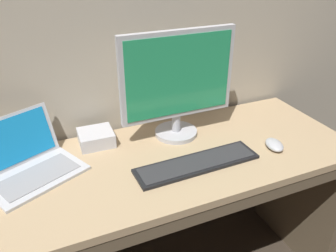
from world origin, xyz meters
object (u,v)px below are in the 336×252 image
object	(u,v)px
computer_mouse	(274,145)
external_drive_box	(96,138)
external_monitor	(178,83)
wired_keyboard	(197,163)
laptop_silver	(28,162)

from	to	relation	value
computer_mouse	external_drive_box	world-z (taller)	external_drive_box
external_monitor	wired_keyboard	size ratio (longest dim) A/B	1.00
laptop_silver	external_drive_box	xyz separation A→B (m)	(0.27, 0.10, -0.02)
laptop_silver	computer_mouse	bearing A→B (deg)	-13.55
laptop_silver	external_monitor	xyz separation A→B (m)	(0.62, 0.03, 0.20)
laptop_silver	external_monitor	size ratio (longest dim) A/B	0.83
wired_keyboard	external_drive_box	size ratio (longest dim) A/B	3.49
external_monitor	computer_mouse	xyz separation A→B (m)	(0.32, -0.25, -0.23)
wired_keyboard	external_monitor	bearing A→B (deg)	84.20
external_monitor	external_drive_box	size ratio (longest dim) A/B	3.48
external_monitor	wired_keyboard	distance (m)	0.34
external_monitor	computer_mouse	world-z (taller)	external_monitor
laptop_silver	wired_keyboard	bearing A→B (deg)	-19.34
external_monitor	external_drive_box	bearing A→B (deg)	167.75
external_monitor	computer_mouse	bearing A→B (deg)	-38.03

